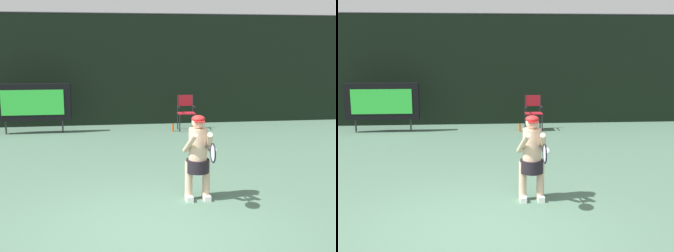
{
  "view_description": "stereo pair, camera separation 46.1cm",
  "coord_description": "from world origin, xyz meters",
  "views": [
    {
      "loc": [
        -0.55,
        -5.43,
        2.52
      ],
      "look_at": [
        0.51,
        2.4,
        1.05
      ],
      "focal_mm": 44.63,
      "sensor_mm": 36.0,
      "label": 1
    },
    {
      "loc": [
        -0.09,
        -5.47,
        2.52
      ],
      "look_at": [
        0.51,
        2.4,
        1.05
      ],
      "focal_mm": 44.63,
      "sensor_mm": 36.0,
      "label": 2
    }
  ],
  "objects": [
    {
      "name": "water_bottle",
      "position": [
        1.28,
        7.08,
        0.12
      ],
      "size": [
        0.07,
        0.07,
        0.27
      ],
      "color": "#D55F24",
      "rests_on": "ground"
    },
    {
      "name": "umpire_chair",
      "position": [
        1.74,
        7.29,
        0.62
      ],
      "size": [
        0.52,
        0.44,
        1.08
      ],
      "color": "black",
      "rests_on": "ground"
    },
    {
      "name": "ground",
      "position": [
        0.0,
        -0.19,
        -0.01
      ],
      "size": [
        18.0,
        22.0,
        0.03
      ],
      "color": "#496B56"
    },
    {
      "name": "tennis_racket",
      "position": [
        0.97,
        0.67,
        0.94
      ],
      "size": [
        0.03,
        0.6,
        0.31
      ],
      "rotation": [
        0.0,
        0.0,
        -0.23
      ],
      "color": "black"
    },
    {
      "name": "backdrop_screen",
      "position": [
        0.0,
        8.5,
        1.81
      ],
      "size": [
        18.0,
        0.12,
        3.66
      ],
      "color": "black",
      "rests_on": "ground"
    },
    {
      "name": "scoreboard",
      "position": [
        -2.87,
        7.29,
        0.95
      ],
      "size": [
        2.2,
        0.21,
        1.5
      ],
      "color": "black",
      "rests_on": "ground"
    },
    {
      "name": "tennis_player",
      "position": [
        0.85,
        1.19,
        0.78
      ],
      "size": [
        0.52,
        0.59,
        1.44
      ],
      "color": "white",
      "rests_on": "ground"
    }
  ]
}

